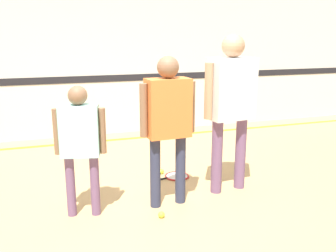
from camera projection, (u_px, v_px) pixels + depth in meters
ground_plane at (155, 211)px, 3.89m from camera, size 16.00×16.00×0.00m
wall_back at (101, 46)px, 6.57m from camera, size 16.00×0.07×3.20m
floor_stripe at (109, 140)px, 6.50m from camera, size 14.40×0.10×0.01m
person_instructor at (168, 116)px, 3.83m from camera, size 0.60×0.27×1.59m
person_student_left at (80, 137)px, 3.63m from camera, size 0.49×0.28×1.32m
person_student_right at (231, 97)px, 4.18m from camera, size 0.68×0.33×1.80m
racket_spare_on_floor at (176, 176)px, 4.83m from camera, size 0.55×0.36×0.03m
tennis_ball_near_instructor at (161, 215)px, 3.75m from camera, size 0.07×0.07×0.07m
tennis_ball_by_spare_racket at (161, 171)px, 4.93m from camera, size 0.07×0.07×0.07m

